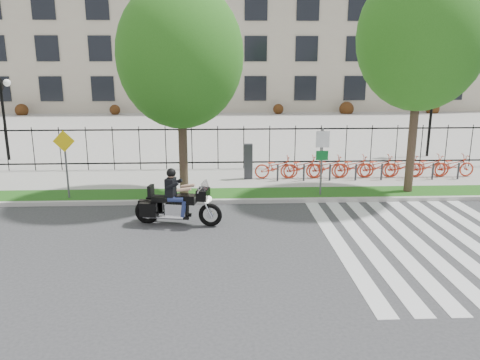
{
  "coord_description": "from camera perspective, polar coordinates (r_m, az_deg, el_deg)",
  "views": [
    {
      "loc": [
        -1.12,
        -12.18,
        4.95
      ],
      "look_at": [
        -0.45,
        3.0,
        1.14
      ],
      "focal_mm": 35.0,
      "sensor_mm": 36.0,
      "label": 1
    }
  ],
  "objects": [
    {
      "name": "street_tree_1",
      "position": [
        17.18,
        -7.29,
        14.81
      ],
      "size": [
        4.49,
        4.49,
        7.65
      ],
      "color": "#32261B",
      "rests_on": "grass_verge"
    },
    {
      "name": "grass_verge",
      "position": [
        17.84,
        1.17,
        -1.79
      ],
      "size": [
        60.0,
        1.5,
        0.15
      ],
      "primitive_type": "cube",
      "color": "#175214",
      "rests_on": "ground"
    },
    {
      "name": "street_tree_2",
      "position": [
        18.62,
        21.24,
        15.9
      ],
      "size": [
        4.58,
        4.58,
        8.34
      ],
      "color": "#32261B",
      "rests_on": "grass_verge"
    },
    {
      "name": "sidewalk",
      "position": [
        20.25,
        0.71,
        0.14
      ],
      "size": [
        60.0,
        3.5,
        0.15
      ],
      "primitive_type": "cube",
      "color": "gray",
      "rests_on": "ground"
    },
    {
      "name": "plaza",
      "position": [
        37.51,
        -0.81,
        6.57
      ],
      "size": [
        80.0,
        34.0,
        0.1
      ],
      "primitive_type": "cube",
      "color": "gray",
      "rests_on": "ground"
    },
    {
      "name": "sign_pole_regulatory",
      "position": [
        17.47,
        9.97,
        3.27
      ],
      "size": [
        0.5,
        0.09,
        2.5
      ],
      "color": "#59595B",
      "rests_on": "grass_verge"
    },
    {
      "name": "ground",
      "position": [
        13.19,
        2.56,
        -7.99
      ],
      "size": [
        120.0,
        120.0,
        0.0
      ],
      "primitive_type": "plane",
      "color": "#333335",
      "rests_on": "ground"
    },
    {
      "name": "crosswalk_stripes",
      "position": [
        14.43,
        22.17,
        -7.07
      ],
      "size": [
        5.7,
        8.0,
        0.01
      ],
      "primitive_type": null,
      "color": "silver",
      "rests_on": "ground"
    },
    {
      "name": "sign_pole_warning",
      "position": [
        17.94,
        -20.53,
        2.87
      ],
      "size": [
        0.78,
        0.09,
        2.49
      ],
      "color": "#59595B",
      "rests_on": "grass_verge"
    },
    {
      "name": "lamp_post_right",
      "position": [
        26.67,
        22.43,
        9.28
      ],
      "size": [
        1.06,
        0.7,
        4.25
      ],
      "color": "black",
      "rests_on": "ground"
    },
    {
      "name": "motorcycle_rider",
      "position": [
        14.74,
        -7.68,
        -2.72
      ],
      "size": [
        2.8,
        1.11,
        2.18
      ],
      "color": "black",
      "rests_on": "ground"
    },
    {
      "name": "office_building",
      "position": [
        57.32,
        -1.49,
        19.09
      ],
      "size": [
        60.0,
        21.9,
        20.15
      ],
      "color": "#B0A28D",
      "rests_on": "ground"
    },
    {
      "name": "curb",
      "position": [
        17.03,
        1.35,
        -2.57
      ],
      "size": [
        60.0,
        0.2,
        0.15
      ],
      "primitive_type": "cube",
      "color": "#B2AFA7",
      "rests_on": "ground"
    },
    {
      "name": "bike_share_station",
      "position": [
        20.79,
        14.85,
        1.62
      ],
      "size": [
        10.0,
        0.86,
        1.5
      ],
      "color": "#2D2D33",
      "rests_on": "sidewalk"
    },
    {
      "name": "lamp_post_left",
      "position": [
        26.57,
        -27.04,
        8.8
      ],
      "size": [
        1.06,
        0.7,
        4.25
      ],
      "color": "black",
      "rests_on": "ground"
    },
    {
      "name": "iron_fence",
      "position": [
        21.74,
        0.46,
        4.0
      ],
      "size": [
        30.0,
        0.06,
        2.0
      ],
      "primitive_type": null,
      "color": "black",
      "rests_on": "sidewalk"
    }
  ]
}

